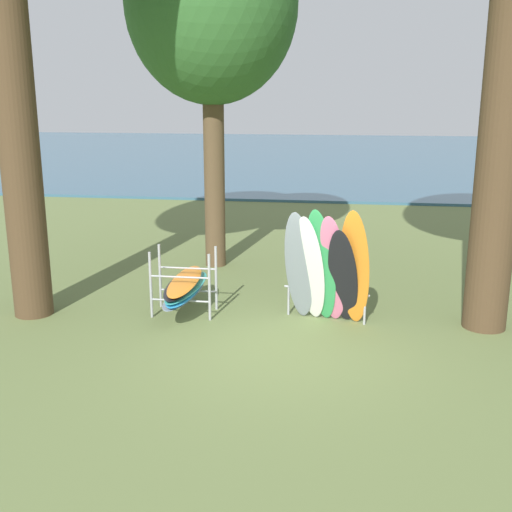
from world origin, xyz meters
name	(u,v)px	position (x,y,z in m)	size (l,w,h in m)	color
ground_plane	(276,348)	(0.00, 0.00, 0.00)	(80.00, 80.00, 0.00)	olive
lake_water	(330,155)	(0.00, 31.91, 0.05)	(80.00, 36.00, 0.10)	#38607A
tree_mid_behind	(212,6)	(-2.00, 4.90, 5.88)	(3.80, 3.80, 8.13)	brown
leaning_board_pile	(326,270)	(0.75, 1.21, 1.03)	(1.63, 0.97, 2.18)	gray
board_storage_rack	(185,287)	(-1.88, 1.45, 0.52)	(1.15, 2.12, 1.25)	#9EA0A5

